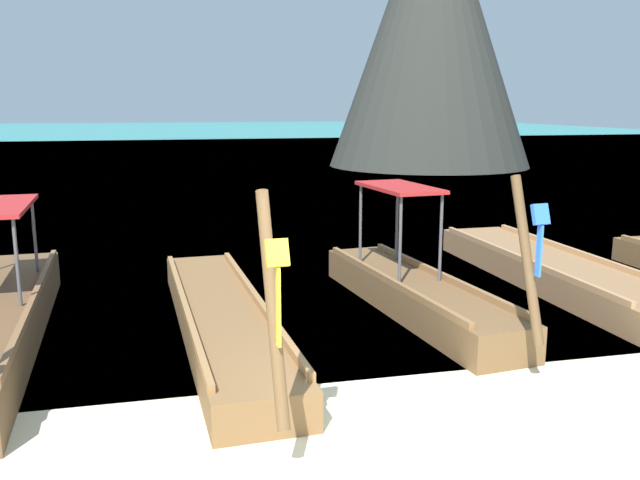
# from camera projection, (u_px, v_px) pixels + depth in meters

# --- Properties ---
(ground) EXTENTS (120.00, 120.00, 0.00)m
(ground) POSITION_uv_depth(u_px,v_px,m) (411.00, 456.00, 6.35)
(ground) COLOR beige
(sea_water) EXTENTS (120.00, 120.00, 0.00)m
(sea_water) POSITION_uv_depth(u_px,v_px,m) (185.00, 138.00, 65.34)
(sea_water) COLOR teal
(sea_water) RESTS_ON ground
(longtail_boat_yellow_ribbon) EXTENTS (1.47, 7.22, 2.51)m
(longtail_boat_yellow_ribbon) POSITION_uv_depth(u_px,v_px,m) (222.00, 320.00, 9.57)
(longtail_boat_yellow_ribbon) COLOR brown
(longtail_boat_yellow_ribbon) RESTS_ON ground
(longtail_boat_blue_ribbon) EXTENTS (1.60, 5.76, 2.45)m
(longtail_boat_blue_ribbon) POSITION_uv_depth(u_px,v_px,m) (415.00, 292.00, 10.68)
(longtail_boat_blue_ribbon) COLOR brown
(longtail_boat_blue_ribbon) RESTS_ON ground
(longtail_boat_green_ribbon) EXTENTS (1.49, 7.06, 2.30)m
(longtail_boat_green_ribbon) POSITION_uv_depth(u_px,v_px,m) (552.00, 271.00, 12.33)
(longtail_boat_green_ribbon) COLOR olive
(longtail_boat_green_ribbon) RESTS_ON ground
(karst_rock) EXTENTS (10.94, 10.72, 15.70)m
(karst_rock) POSITION_uv_depth(u_px,v_px,m) (435.00, 24.00, 35.12)
(karst_rock) COLOR #2D302B
(karst_rock) RESTS_ON ground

